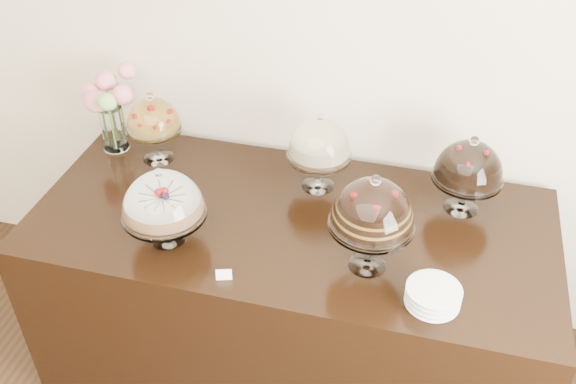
% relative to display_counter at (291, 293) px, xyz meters
% --- Properties ---
extents(wall_back, '(5.00, 0.04, 3.00)m').
position_rel_display_counter_xyz_m(wall_back, '(-0.23, 0.55, 1.05)').
color(wall_back, beige).
rests_on(wall_back, ground).
extents(display_counter, '(2.20, 1.00, 0.90)m').
position_rel_display_counter_xyz_m(display_counter, '(0.00, 0.00, 0.00)').
color(display_counter, black).
rests_on(display_counter, ground).
extents(cake_stand_sugar_sponge, '(0.34, 0.34, 0.35)m').
position_rel_display_counter_xyz_m(cake_stand_sugar_sponge, '(-0.45, -0.25, 0.65)').
color(cake_stand_sugar_sponge, white).
rests_on(cake_stand_sugar_sponge, display_counter).
extents(cake_stand_choco_layer, '(0.32, 0.32, 0.43)m').
position_rel_display_counter_xyz_m(cake_stand_choco_layer, '(0.35, -0.20, 0.73)').
color(cake_stand_choco_layer, white).
rests_on(cake_stand_choco_layer, display_counter).
extents(cake_stand_cheesecake, '(0.29, 0.29, 0.38)m').
position_rel_display_counter_xyz_m(cake_stand_cheesecake, '(0.06, 0.26, 0.68)').
color(cake_stand_cheesecake, white).
rests_on(cake_stand_cheesecake, display_counter).
extents(cake_stand_dark_choco, '(0.30, 0.30, 0.36)m').
position_rel_display_counter_xyz_m(cake_stand_dark_choco, '(0.69, 0.26, 0.68)').
color(cake_stand_dark_choco, white).
rests_on(cake_stand_dark_choco, display_counter).
extents(cake_stand_fruit_tart, '(0.26, 0.26, 0.35)m').
position_rel_display_counter_xyz_m(cake_stand_fruit_tart, '(-0.73, 0.28, 0.67)').
color(cake_stand_fruit_tart, white).
rests_on(cake_stand_fruit_tart, display_counter).
extents(flower_vase, '(0.27, 0.32, 0.41)m').
position_rel_display_counter_xyz_m(flower_vase, '(-0.96, 0.31, 0.69)').
color(flower_vase, white).
rests_on(flower_vase, display_counter).
extents(plate_stack, '(0.19, 0.19, 0.07)m').
position_rel_display_counter_xyz_m(plate_stack, '(0.61, -0.33, 0.49)').
color(plate_stack, white).
rests_on(plate_stack, display_counter).
extents(price_card_left, '(0.06, 0.03, 0.04)m').
position_rel_display_counter_xyz_m(price_card_left, '(-0.16, -0.41, 0.47)').
color(price_card_left, white).
rests_on(price_card_left, display_counter).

